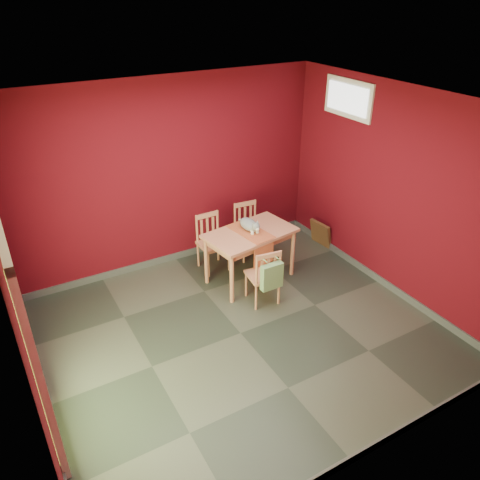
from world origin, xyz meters
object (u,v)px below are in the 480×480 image
dining_table (250,238)px  cat (249,223)px  chair_near (264,275)px  picture_frame (321,234)px  tote_bag (272,276)px  chair_far_left (212,242)px  chair_far_right (248,230)px

dining_table → cat: size_ratio=3.16×
chair_near → picture_frame: size_ratio=1.96×
chair_near → tote_bag: size_ratio=1.96×
chair_far_left → cat: 0.72m
chair_far_left → chair_near: bearing=-80.0°
dining_table → chair_far_right: bearing=61.2°
cat → picture_frame: size_ratio=0.99×
dining_table → picture_frame: bearing=10.7°
cat → picture_frame: 1.61m
chair_far_right → picture_frame: chair_far_right is taller
chair_far_left → chair_near: (0.19, -1.10, -0.01)m
tote_bag → picture_frame: tote_bag is taller
chair_near → picture_frame: (1.61, 0.84, -0.21)m
dining_table → tote_bag: size_ratio=3.14×
chair_far_left → tote_bag: bearing=-82.2°
dining_table → picture_frame: size_ratio=3.13×
cat → picture_frame: bearing=2.2°
dining_table → cat: bearing=74.3°
chair_far_left → tote_bag: 1.32m
tote_bag → cat: size_ratio=1.01×
chair_near → dining_table: bearing=77.2°
chair_near → cat: cat is taller
chair_far_left → tote_bag: (0.18, -1.30, 0.09)m
tote_bag → cat: (0.16, 0.84, 0.34)m
chair_far_left → chair_near: 1.12m
dining_table → picture_frame: dining_table is taller
tote_bag → picture_frame: (1.62, 1.04, -0.32)m
chair_far_right → picture_frame: size_ratio=2.03×
chair_far_left → picture_frame: (1.80, -0.26, -0.23)m
dining_table → chair_far_left: (-0.32, 0.54, -0.23)m
dining_table → chair_far_left: 0.67m
chair_far_left → picture_frame: 1.83m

